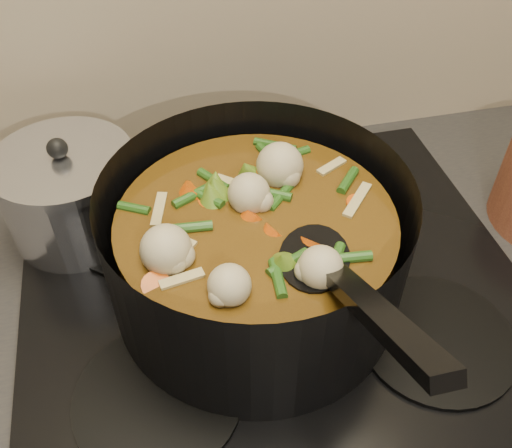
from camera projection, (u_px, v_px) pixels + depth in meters
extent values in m
cube|color=black|center=(273.00, 302.00, 0.75)|extent=(2.64, 0.64, 0.05)
cube|color=black|center=(273.00, 285.00, 0.73)|extent=(0.62, 0.54, 0.02)
cylinder|color=black|center=(158.00, 397.00, 0.60)|extent=(0.18, 0.18, 0.01)
cylinder|color=black|center=(437.00, 338.00, 0.65)|extent=(0.18, 0.18, 0.01)
cylinder|color=black|center=(137.00, 228.00, 0.78)|extent=(0.18, 0.18, 0.01)
cylinder|color=black|center=(357.00, 193.00, 0.84)|extent=(0.18, 0.18, 0.01)
cylinder|color=black|center=(256.00, 246.00, 0.65)|extent=(0.40, 0.40, 0.17)
cylinder|color=black|center=(256.00, 290.00, 0.70)|extent=(0.33, 0.33, 0.01)
cylinder|color=#5A3C0F|center=(256.00, 254.00, 0.66)|extent=(0.31, 0.31, 0.12)
cylinder|color=#DA4D0A|center=(296.00, 214.00, 0.63)|extent=(0.03, 0.04, 0.03)
cylinder|color=#DA4D0A|center=(274.00, 175.00, 0.67)|extent=(0.05, 0.04, 0.03)
cylinder|color=#DA4D0A|center=(186.00, 173.00, 0.68)|extent=(0.05, 0.05, 0.03)
cylinder|color=#DA4D0A|center=(199.00, 232.00, 0.61)|extent=(0.04, 0.04, 0.03)
cylinder|color=#DA4D0A|center=(235.00, 290.00, 0.55)|extent=(0.04, 0.04, 0.03)
cylinder|color=#DA4D0A|center=(289.00, 240.00, 0.60)|extent=(0.05, 0.05, 0.03)
cylinder|color=#DA4D0A|center=(323.00, 203.00, 0.64)|extent=(0.04, 0.04, 0.03)
cylinder|color=#DA4D0A|center=(270.00, 156.00, 0.70)|extent=(0.04, 0.04, 0.03)
cylinder|color=#DA4D0A|center=(212.00, 197.00, 0.65)|extent=(0.05, 0.05, 0.03)
sphere|color=#C4B28A|center=(320.00, 200.00, 0.62)|extent=(0.05, 0.05, 0.05)
sphere|color=#C4B28A|center=(239.00, 170.00, 0.66)|extent=(0.05, 0.05, 0.05)
sphere|color=#C4B28A|center=(191.00, 226.00, 0.59)|extent=(0.05, 0.05, 0.05)
sphere|color=#C4B28A|center=(284.00, 255.00, 0.56)|extent=(0.05, 0.05, 0.05)
sphere|color=#C4B28A|center=(314.00, 191.00, 0.63)|extent=(0.05, 0.05, 0.05)
cone|color=olive|center=(295.00, 278.00, 0.55)|extent=(0.05, 0.05, 0.04)
cone|color=olive|center=(333.00, 188.00, 0.64)|extent=(0.05, 0.05, 0.04)
cone|color=olive|center=(216.00, 165.00, 0.67)|extent=(0.05, 0.05, 0.04)
cone|color=olive|center=(175.00, 250.00, 0.57)|extent=(0.05, 0.05, 0.04)
cone|color=olive|center=(314.00, 270.00, 0.56)|extent=(0.05, 0.05, 0.04)
cylinder|color=#2B5A1A|center=(280.00, 189.00, 0.65)|extent=(0.01, 0.04, 0.01)
cylinder|color=#2B5A1A|center=(233.00, 152.00, 0.69)|extent=(0.04, 0.04, 0.01)
cylinder|color=#2B5A1A|center=(185.00, 186.00, 0.65)|extent=(0.05, 0.02, 0.01)
cylinder|color=#2B5A1A|center=(189.00, 227.00, 0.60)|extent=(0.03, 0.05, 0.01)
cylinder|color=#2B5A1A|center=(230.00, 246.00, 0.58)|extent=(0.03, 0.05, 0.01)
cylinder|color=#2B5A1A|center=(287.00, 299.00, 0.53)|extent=(0.05, 0.02, 0.01)
cylinder|color=#2B5A1A|center=(336.00, 248.00, 0.58)|extent=(0.04, 0.04, 0.01)
cylinder|color=#2B5A1A|center=(320.00, 204.00, 0.63)|extent=(0.01, 0.05, 0.01)
cylinder|color=#2B5A1A|center=(279.00, 189.00, 0.65)|extent=(0.04, 0.04, 0.01)
cylinder|color=#2B5A1A|center=(231.00, 153.00, 0.69)|extent=(0.05, 0.02, 0.01)
cylinder|color=#2B5A1A|center=(183.00, 188.00, 0.65)|extent=(0.03, 0.05, 0.01)
cylinder|color=#2B5A1A|center=(189.00, 229.00, 0.60)|extent=(0.03, 0.05, 0.01)
cylinder|color=#2B5A1A|center=(231.00, 246.00, 0.58)|extent=(0.05, 0.02, 0.01)
cylinder|color=#2B5A1A|center=(290.00, 298.00, 0.53)|extent=(0.04, 0.04, 0.01)
cylinder|color=#2B5A1A|center=(337.00, 247.00, 0.58)|extent=(0.01, 0.05, 0.01)
cube|color=tan|center=(179.00, 212.00, 0.62)|extent=(0.05, 0.01, 0.00)
cube|color=tan|center=(236.00, 274.00, 0.56)|extent=(0.02, 0.05, 0.00)
cube|color=tan|center=(331.00, 237.00, 0.59)|extent=(0.05, 0.04, 0.00)
cube|color=tan|center=(293.00, 174.00, 0.67)|extent=(0.04, 0.04, 0.00)
cube|color=tan|center=(199.00, 184.00, 0.65)|extent=(0.03, 0.05, 0.00)
cube|color=tan|center=(194.00, 254.00, 0.57)|extent=(0.05, 0.02, 0.00)
ellipsoid|color=black|center=(314.00, 259.00, 0.57)|extent=(0.10, 0.11, 0.01)
cube|color=black|center=(375.00, 312.00, 0.45)|extent=(0.02, 0.20, 0.12)
cylinder|color=silver|center=(72.00, 197.00, 0.75)|extent=(0.17, 0.17, 0.11)
cylinder|color=silver|center=(61.00, 161.00, 0.71)|extent=(0.18, 0.18, 0.01)
sphere|color=black|center=(57.00, 148.00, 0.70)|extent=(0.03, 0.03, 0.03)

